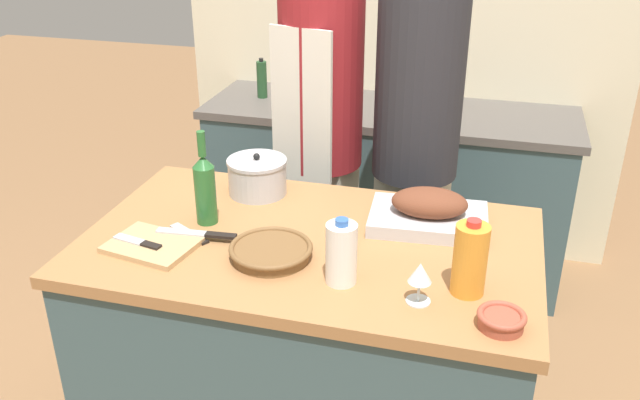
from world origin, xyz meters
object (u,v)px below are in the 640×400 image
Objects in this scene: cutting_board at (152,245)px; knife_paring at (191,235)px; knife_bread at (139,242)px; person_cook_aproned at (321,133)px; milk_jug at (341,253)px; stock_pot at (257,176)px; roasting_pan at (429,212)px; juice_jug at (470,259)px; condiment_bottle_short at (262,79)px; person_cook_guest at (416,142)px; wine_glass_left at (420,275)px; mixing_bowl at (501,319)px; wicker_basket at (271,251)px; wine_bottle_green at (205,187)px; condiment_bottle_tall at (454,96)px; knife_chef at (199,234)px.

cutting_board is 1.72× the size of knife_paring.
person_cook_aproned reaches higher than knife_bread.
milk_jug is at bearing -2.95° from cutting_board.
stock_pot is at bearing -86.20° from person_cook_aproned.
juice_jug is (0.15, -0.36, 0.06)m from roasting_pan.
condiment_bottle_short is (-0.23, 1.66, 0.05)m from cutting_board.
cutting_board is 0.16× the size of person_cook_guest.
mixing_bowl is at bearing -15.27° from wine_glass_left.
person_cook_guest is at bearing 98.49° from wine_glass_left.
condiment_bottle_short is at bearing 121.52° from wine_glass_left.
condiment_bottle_short is 1.15m from person_cook_guest.
wine_bottle_green is (-0.28, 0.17, 0.10)m from wicker_basket.
knife_paring is at bearing 166.18° from mixing_bowl.
knife_paring is 0.09× the size of person_cook_aproned.
cutting_board is 0.13m from knife_paring.
knife_paring is at bearing -78.64° from condiment_bottle_short.
wine_bottle_green is at bearing -77.33° from condiment_bottle_short.
stock_pot is 0.70m from person_cook_guest.
person_cook_aproned reaches higher than condiment_bottle_tall.
mixing_bowl is 0.07× the size of person_cook_aproned.
person_cook_aproned reaches higher than condiment_bottle_short.
condiment_bottle_tall reaches higher than knife_bread.
stock_pot is at bearing 71.93° from wine_bottle_green.
milk_jug is at bearing -49.05° from stock_pot.
milk_jug is (0.61, -0.03, 0.08)m from cutting_board.
knife_chef is at bearing -77.41° from condiment_bottle_short.
person_cook_guest is (0.41, -0.03, 0.01)m from person_cook_aproned.
juice_jug is 2.04m from condiment_bottle_short.
milk_jug is at bearing -1.74° from knife_bread.
condiment_bottle_short is (-0.41, 1.20, -0.00)m from stock_pot.
juice_jug is 0.13× the size of person_cook_aproned.
condiment_bottle_short is 0.12× the size of person_cook_guest.
juice_jug is 0.89m from knife_paring.
knife_paring is 1.21× the size of condiment_bottle_tall.
juice_jug is at bearing -6.29° from knife_paring.
person_cook_aproned is at bearing 74.65° from cutting_board.
milk_jug is at bearing -24.77° from wine_bottle_green.
stock_pot reaches higher than condiment_bottle_tall.
cutting_board is 0.15m from knife_chef.
wine_glass_left is 0.07× the size of person_cook_aproned.
wine_bottle_green reaches higher than condiment_bottle_tall.
wine_glass_left reaches higher than knife_chef.
knife_paring is at bearing -105.34° from stock_pot.
cutting_board is 1.06m from mixing_bowl.
cutting_board is at bearing 177.05° from milk_jug.
mixing_bowl is 0.48× the size of knife_chef.
person_cook_aproned is at bearing 124.86° from juice_jug.
person_cook_aproned is (-0.53, 0.62, 0.00)m from roasting_pan.
knife_paring is at bearing 166.60° from wine_glass_left.
juice_jug is at bearing 0.47° from cutting_board.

